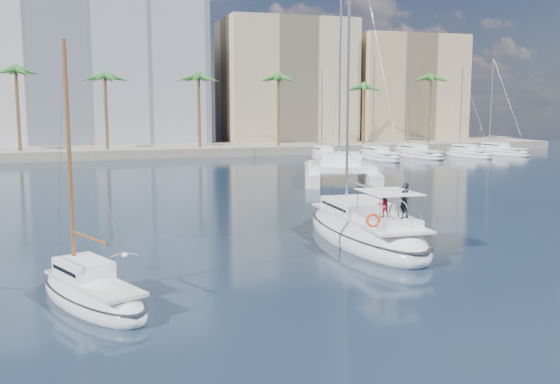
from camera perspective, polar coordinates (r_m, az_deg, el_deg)
name	(u,v)px	position (r m, az deg, el deg)	size (l,w,h in m)	color
ground	(297,259)	(28.61, 1.59, -6.12)	(160.00, 160.00, 0.00)	black
quay	(154,150)	(87.92, -11.49, 3.75)	(120.00, 14.00, 1.20)	gray
building_modern	(60,56)	(99.50, -19.49, 11.67)	(42.00, 16.00, 28.00)	silver
building_beige	(285,85)	(101.15, 0.47, 9.79)	(20.00, 14.00, 20.00)	tan
building_tan_right	(403,91)	(107.18, 11.17, 9.01)	(18.00, 12.00, 18.00)	tan
palm_centre	(155,78)	(83.77, -11.39, 10.17)	(3.60, 3.60, 12.30)	brown
palm_right	(391,81)	(93.75, 10.08, 9.97)	(3.60, 3.60, 12.30)	brown
main_sloop	(365,231)	(32.33, 7.76, -3.55)	(4.15, 12.24, 18.04)	white
small_sloop	(92,294)	(23.22, -16.83, -8.88)	(4.75, 7.12, 9.83)	white
catamaran	(340,167)	(57.80, 5.53, 2.25)	(10.40, 14.35, 18.74)	white
seagull	(125,255)	(26.98, -14.03, -5.61)	(1.15, 0.50, 0.21)	silver
moored_yacht_a	(326,160)	(79.08, 4.21, 2.98)	(2.72, 9.35, 11.90)	white
moored_yacht_b	(379,159)	(79.91, 9.08, 2.95)	(3.14, 10.78, 13.72)	white
moored_yacht_c	(417,157)	(84.73, 12.42, 3.15)	(3.55, 12.21, 15.54)	white
moored_yacht_d	(468,157)	(86.48, 16.83, 3.09)	(2.72, 9.35, 11.90)	white
moored_yacht_e	(500,155)	(91.87, 19.49, 3.25)	(3.14, 10.78, 13.72)	white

